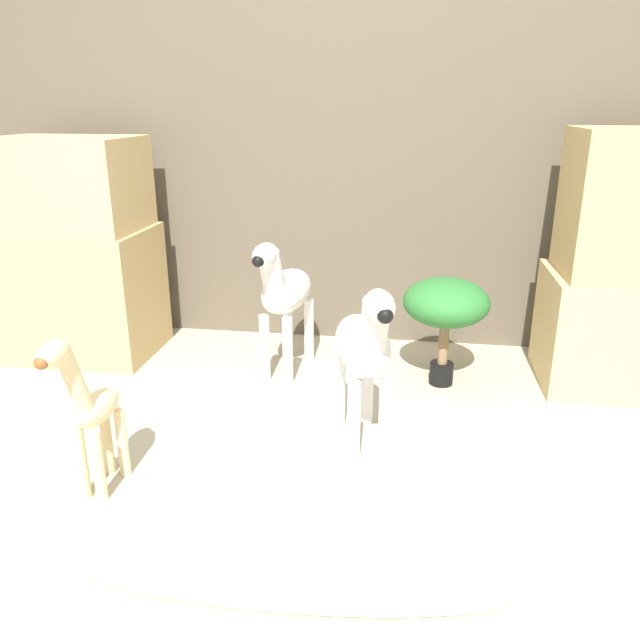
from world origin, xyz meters
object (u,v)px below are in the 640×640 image
Objects in this scene: zebra_left at (284,293)px; surfboard at (284,577)px; potted_palm_front at (446,305)px; giraffe_figurine at (89,409)px; zebra_right at (365,348)px.

surfboard is at bearing -78.47° from zebra_left.
zebra_left is 1.35× the size of potted_palm_front.
giraffe_figurine is at bearing -111.58° from zebra_left.
zebra_right is 0.78m from zebra_left.
zebra_left is 1.14× the size of giraffe_figurine.
giraffe_figurine is 1.62m from potted_palm_front.
zebra_right reaches higher than giraffe_figurine.
potted_palm_front is 1.53m from surfboard.
surfboard is at bearing -108.71° from potted_palm_front.
zebra_right is at bearing 27.00° from giraffe_figurine.
zebra_left is (-0.44, 0.65, 0.00)m from zebra_right.
giraffe_figurine reaches higher than potted_palm_front.
potted_palm_front is at bearing 42.00° from giraffe_figurine.
potted_palm_front is (0.77, -0.01, -0.02)m from zebra_left.
giraffe_figurine is 0.85m from surfboard.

